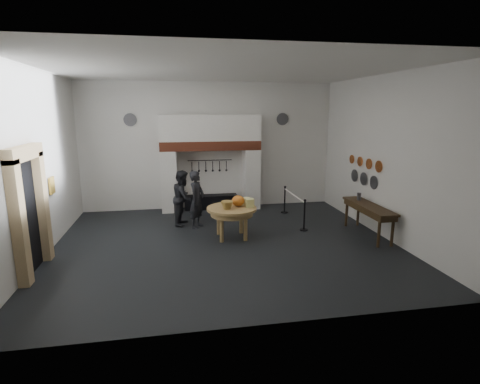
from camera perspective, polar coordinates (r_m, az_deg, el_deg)
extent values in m
cube|color=black|center=(10.21, -2.25, -7.83)|extent=(9.00, 8.00, 0.02)
cube|color=silver|center=(9.63, -2.49, 18.18)|extent=(9.00, 8.00, 0.02)
cube|color=silver|center=(13.61, -4.69, 6.98)|extent=(9.00, 0.02, 4.50)
cube|color=silver|center=(5.79, 3.08, -0.39)|extent=(9.00, 0.02, 4.50)
cube|color=silver|center=(10.10, -28.61, 3.61)|extent=(0.02, 8.00, 4.50)
cube|color=silver|center=(11.20, 21.19, 5.01)|extent=(0.02, 8.00, 4.50)
cube|color=silver|center=(13.37, -10.76, 1.61)|extent=(0.55, 0.70, 2.15)
cube|color=silver|center=(13.65, 1.72, 2.05)|extent=(0.55, 0.70, 2.15)
cube|color=#9E442B|center=(13.26, -4.54, 7.09)|extent=(3.50, 0.72, 0.32)
cube|color=silver|center=(13.22, -4.59, 9.73)|extent=(3.50, 0.70, 0.90)
cube|color=black|center=(13.67, -4.43, -1.50)|extent=(1.90, 0.45, 0.50)
cylinder|color=black|center=(13.59, -4.62, 4.85)|extent=(1.60, 0.02, 0.02)
cube|color=black|center=(9.35, -29.68, -3.38)|extent=(0.04, 1.10, 2.50)
cube|color=tan|center=(8.67, -30.65, -4.28)|extent=(0.22, 0.30, 2.60)
cube|color=tan|center=(9.95, -27.92, -2.02)|extent=(0.22, 0.30, 2.60)
cube|color=tan|center=(9.07, -30.09, 5.18)|extent=(0.22, 1.70, 0.30)
cube|color=gold|center=(10.93, -26.74, 0.90)|extent=(0.05, 0.34, 0.44)
cylinder|color=tan|center=(10.43, -1.28, -2.55)|extent=(1.57, 1.57, 0.07)
ellipsoid|color=orange|center=(10.51, -0.29, -1.36)|extent=(0.36, 0.36, 0.31)
cube|color=#DBDB83|center=(10.43, 1.48, -1.67)|extent=(0.22, 0.22, 0.24)
cube|color=#FFF298|center=(10.71, 1.05, -1.39)|extent=(0.18, 0.18, 0.20)
cone|color=olive|center=(10.22, -1.98, -2.01)|extent=(0.36, 0.36, 0.22)
ellipsoid|color=#9C6C37|center=(10.72, -2.10, -1.58)|extent=(0.31, 0.18, 0.13)
imported|color=black|center=(11.40, -6.58, -1.15)|extent=(0.67, 0.76, 1.75)
imported|color=black|center=(11.78, -8.65, -0.85)|extent=(0.85, 0.98, 1.72)
cube|color=#372614|center=(11.19, 19.04, -2.03)|extent=(0.55, 2.20, 0.06)
cylinder|color=#45464A|center=(11.67, 17.67, -0.66)|extent=(0.12, 0.12, 0.22)
cylinder|color=#C6662D|center=(11.39, 20.38, 3.65)|extent=(0.03, 0.34, 0.34)
cylinder|color=#C6662D|center=(11.86, 19.05, 4.07)|extent=(0.03, 0.32, 0.32)
cylinder|color=#C6662D|center=(12.34, 17.82, 4.46)|extent=(0.03, 0.30, 0.30)
cylinder|color=#C6662D|center=(12.82, 16.68, 4.81)|extent=(0.03, 0.28, 0.28)
cylinder|color=#4C4C51|center=(11.63, 19.71, 1.38)|extent=(0.03, 0.40, 0.40)
cylinder|color=#4C4C51|center=(12.15, 18.32, 1.92)|extent=(0.03, 0.40, 0.40)
cylinder|color=#4C4C51|center=(12.67, 17.04, 2.41)|extent=(0.03, 0.40, 0.40)
cylinder|color=#4C4C51|center=(13.53, -16.40, 10.52)|extent=(0.44, 0.03, 0.44)
cylinder|color=#4C4C51|center=(14.04, 6.50, 10.99)|extent=(0.44, 0.03, 0.44)
cylinder|color=black|center=(11.30, 9.78, -3.59)|extent=(0.05, 0.05, 0.90)
cylinder|color=black|center=(13.14, 6.83, -1.24)|extent=(0.05, 0.05, 0.90)
cylinder|color=white|center=(12.12, 8.25, -0.50)|extent=(0.04, 2.00, 0.04)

